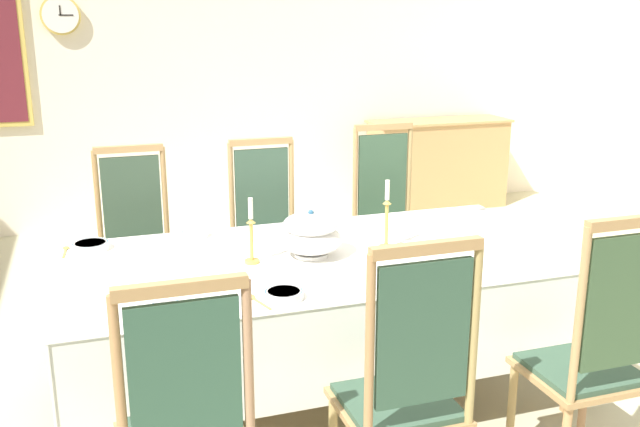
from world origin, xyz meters
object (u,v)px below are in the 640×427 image
Objects in this scene: chair_south_b at (406,387)px; bowl_near_left at (90,245)px; chair_south_c at (595,353)px; candlestick_east at (387,221)px; chair_north_c at (389,219)px; chair_north_a at (136,246)px; bowl_near_right at (284,294)px; bowl_far_left at (167,308)px; spoon_primary at (66,249)px; candlestick_west at (251,238)px; mounted_clock at (60,15)px; dining_table at (321,270)px; sideboard at (437,164)px; bowl_far_right at (195,233)px; chair_north_b at (267,233)px; spoon_secondary at (254,298)px; soup_tureen at (311,234)px.

bowl_near_left is at bearing 125.60° from chair_south_b.
chair_south_c is 1.16m from candlestick_east.
chair_north_a is at bearing 0.11° from chair_north_c.
bowl_far_left is (-0.48, 0.01, -0.00)m from bowl_near_right.
candlestick_east is at bearing 35.36° from bowl_near_right.
chair_north_a is 3.33× the size of candlestick_east.
bowl_far_left is 1.02m from spoon_primary.
spoon_primary is at bearing 150.28° from candlestick_west.
mounted_clock is at bearing -51.61° from chair_north_c.
dining_table is at bearing -23.05° from bowl_near_left.
chair_south_b is at bearing 61.07° from sideboard.
chair_south_c reaches higher than chair_north_a.
chair_north_c is at bearing 41.32° from candlestick_west.
candlestick_west is 2.24× the size of bowl_far_right.
chair_north_b is at bearing 62.15° from bowl_far_left.
bowl_far_left is 0.81× the size of spoon_primary.
mounted_clock is (0.02, 3.03, 1.14)m from spoon_primary.
chair_south_c reaches higher than candlestick_east.
candlestick_west is (-0.33, -1.01, 0.30)m from chair_north_b.
candlestick_east is (0.69, 0.00, 0.02)m from candlestick_west.
chair_south_b reaches higher than bowl_far_left.
candlestick_east reaches higher than bowl_far_left.
dining_table is 1.28m from spoon_primary.
chair_south_b is at bearing -54.40° from bowl_near_left.
chair_north_a is 8.30× the size of bowl_far_right.
chair_north_a is at bearing 65.72° from bowl_near_left.
candlestick_west is 0.54m from bowl_far_right.
mounted_clock is (-1.51, 3.51, 1.00)m from candlestick_east.
chair_south_b is at bearing 67.85° from chair_north_c.
chair_north_c is at bearing 90.00° from chair_south_c.
bowl_near_left is at bearing 107.96° from spoon_secondary.
bowl_far_right is at bearing 118.18° from chair_north_a.
candlestick_east is 2.14× the size of bowl_near_right.
spoon_primary is (-0.39, 0.94, -0.01)m from bowl_far_left.
candlestick_west is at bearing -180.00° from candlestick_east.
chair_south_b is at bearing -109.52° from candlestick_east.
chair_north_a is 0.65m from bowl_near_left.
chair_north_b reaches higher than soup_tureen.
mounted_clock is at bearing 113.26° from candlestick_east.
candlestick_east is 1.61m from spoon_primary.
candlestick_east is 3.95m from mounted_clock.
spoon_primary is 0.12× the size of sideboard.
soup_tureen is at bearing -24.07° from bowl_near_left.
bowl_near_right is (0.75, -0.92, -0.00)m from bowl_near_left.
candlestick_east is (0.40, 0.00, 0.03)m from soup_tureen.
candlestick_west is at bearing -32.15° from bowl_near_left.
chair_north_c is at bearing 49.69° from soup_tureen.
chair_north_c is 2.07m from spoon_primary.
candlestick_east is at bearing 12.73° from spoon_secondary.
candlestick_east is (0.36, -1.01, 0.32)m from chair_north_b.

